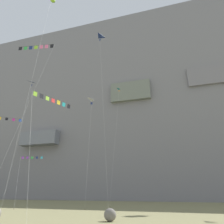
{
  "coord_description": "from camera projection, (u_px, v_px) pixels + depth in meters",
  "views": [
    {
      "loc": [
        10.91,
        -3.92,
        2.56
      ],
      "look_at": [
        2.82,
        23.09,
        13.12
      ],
      "focal_mm": 33.64,
      "sensor_mm": 36.0,
      "label": 1
    }
  ],
  "objects": [
    {
      "name": "kite_delta_high_center",
      "position": [
        32.0,
        86.0,
        49.65
      ],
      "size": [
        2.95,
        6.34,
        26.51
      ],
      "color": "navy",
      "rests_on": "ground"
    },
    {
      "name": "kite_delta_high_left",
      "position": [
        94.0,
        104.0,
        39.17
      ],
      "size": [
        1.34,
        4.43,
        18.19
      ],
      "color": "white",
      "rests_on": "ground"
    },
    {
      "name": "kite_banner_far_left",
      "position": [
        35.0,
        50.0,
        31.95
      ],
      "size": [
        5.87,
        3.56,
        23.54
      ],
      "color": "black",
      "rests_on": "ground"
    },
    {
      "name": "boulder_foreground_left",
      "position": [
        110.0,
        215.0,
        18.48
      ],
      "size": [
        1.32,
        1.01,
        1.08
      ],
      "color": "slate",
      "rests_on": "ground"
    },
    {
      "name": "kite_delta_low_center",
      "position": [
        119.0,
        99.0,
        44.39
      ],
      "size": [
        1.87,
        3.28,
        22.91
      ],
      "color": "teal",
      "rests_on": "ground"
    },
    {
      "name": "kite_banner_low_right",
      "position": [
        31.0,
        160.0,
        37.49
      ],
      "size": [
        4.23,
        5.59,
        8.35
      ],
      "color": "black",
      "rests_on": "ground"
    },
    {
      "name": "kite_banner_upper_mid",
      "position": [
        52.0,
        103.0,
        24.04
      ],
      "size": [
        2.9,
        7.01,
        12.63
      ],
      "color": "black",
      "rests_on": "ground"
    },
    {
      "name": "cliff_face",
      "position": [
        137.0,
        106.0,
        72.57
      ],
      "size": [
        180.0,
        24.82,
        60.13
      ],
      "color": "gray",
      "rests_on": "ground"
    },
    {
      "name": "kite_banner_mid_center",
      "position": [
        6.0,
        121.0,
        44.76
      ],
      "size": [
        5.39,
        4.13,
        17.28
      ],
      "color": "black",
      "rests_on": "ground"
    },
    {
      "name": "kite_delta_front_field",
      "position": [
        99.0,
        44.0,
        40.53
      ],
      "size": [
        4.05,
        4.06,
        30.22
      ],
      "color": "navy",
      "rests_on": "ground"
    }
  ]
}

